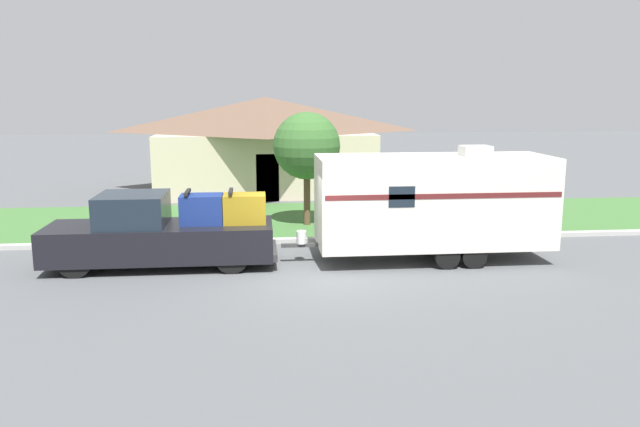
# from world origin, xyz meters

# --- Properties ---
(ground_plane) EXTENTS (120.00, 120.00, 0.00)m
(ground_plane) POSITION_xyz_m (0.00, 0.00, 0.00)
(ground_plane) COLOR #515456
(curb_strip) EXTENTS (80.00, 0.30, 0.14)m
(curb_strip) POSITION_xyz_m (0.00, 3.75, 0.07)
(curb_strip) COLOR #ADADA8
(curb_strip) RESTS_ON ground_plane
(lawn_strip) EXTENTS (80.00, 7.00, 0.03)m
(lawn_strip) POSITION_xyz_m (0.00, 7.40, 0.01)
(lawn_strip) COLOR #3D6B33
(lawn_strip) RESTS_ON ground_plane
(house_across_street) EXTENTS (10.80, 7.95, 4.54)m
(house_across_street) POSITION_xyz_m (-0.80, 15.27, 2.35)
(house_across_street) COLOR beige
(house_across_street) RESTS_ON ground_plane
(pickup_truck) EXTENTS (6.21, 2.05, 2.10)m
(pickup_truck) POSITION_xyz_m (-3.87, 1.31, 0.93)
(pickup_truck) COLOR black
(pickup_truck) RESTS_ON ground_plane
(travel_trailer) EXTENTS (7.59, 2.36, 3.25)m
(travel_trailer) POSITION_xyz_m (3.70, 1.31, 1.70)
(travel_trailer) COLOR black
(travel_trailer) RESTS_ON ground_plane
(mailbox) EXTENTS (0.48, 0.20, 1.34)m
(mailbox) POSITION_xyz_m (4.04, 4.87, 1.03)
(mailbox) COLOR brown
(mailbox) RESTS_ON ground_plane
(tree_in_yard) EXTENTS (2.39, 2.39, 4.07)m
(tree_in_yard) POSITION_xyz_m (0.52, 6.37, 2.86)
(tree_in_yard) COLOR brown
(tree_in_yard) RESTS_ON ground_plane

